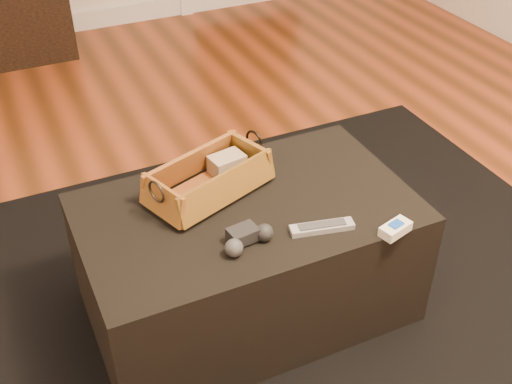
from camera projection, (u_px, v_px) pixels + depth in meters
name	position (u px, v px, depth m)	size (l,w,h in m)	color
floor	(225.00, 330.00, 2.09)	(5.00, 5.50, 0.01)	brown
baseboard	(59.00, 24.00, 4.06)	(5.00, 0.04, 0.12)	white
area_rug	(254.00, 317.00, 2.13)	(2.60, 2.00, 0.01)	black
ottoman	(248.00, 259.00, 2.03)	(1.00, 0.60, 0.42)	black
tv_remote	(208.00, 190.00, 1.93)	(0.21, 0.05, 0.02)	black
cloth_bundle	(227.00, 164.00, 2.02)	(0.11, 0.07, 0.06)	#C8AE8B
wicker_basket	(209.00, 180.00, 1.94)	(0.43, 0.32, 0.14)	#9A5622
game_controller	(247.00, 238.00, 1.75)	(0.16, 0.10, 0.05)	black
silver_remote	(322.00, 227.00, 1.82)	(0.19, 0.08, 0.02)	#A4A5AB
cream_gadget	(395.00, 229.00, 1.80)	(0.10, 0.07, 0.03)	white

